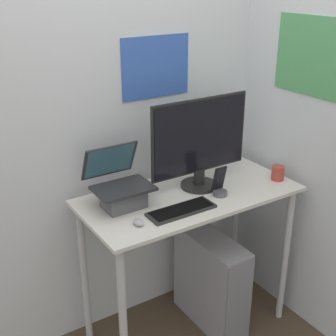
{
  "coord_description": "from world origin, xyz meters",
  "views": [
    {
      "loc": [
        -1.3,
        -1.54,
        2.0
      ],
      "look_at": [
        -0.14,
        0.28,
        1.08
      ],
      "focal_mm": 50.0,
      "sensor_mm": 36.0,
      "label": 1
    }
  ],
  "objects": [
    {
      "name": "mouse",
      "position": [
        -0.39,
        0.14,
        0.92
      ],
      "size": [
        0.04,
        0.07,
        0.03
      ],
      "color": "#99999E",
      "rests_on": "desk"
    },
    {
      "name": "wall_back",
      "position": [
        -0.0,
        0.65,
        1.3
      ],
      "size": [
        6.0,
        0.06,
        2.6
      ],
      "color": "silver",
      "rests_on": "ground_plane"
    },
    {
      "name": "cell_phone",
      "position": [
        0.12,
        0.18,
        0.95
      ],
      "size": [
        0.08,
        0.08,
        0.16
      ],
      "color": "#4C4C51",
      "rests_on": "desk"
    },
    {
      "name": "computer_tower",
      "position": [
        0.15,
        0.26,
        0.29
      ],
      "size": [
        0.19,
        0.51,
        0.58
      ],
      "color": "gray",
      "rests_on": "ground_plane"
    },
    {
      "name": "monitor",
      "position": [
        0.09,
        0.33,
        1.15
      ],
      "size": [
        0.59,
        0.2,
        0.5
      ],
      "color": "black",
      "rests_on": "desk"
    },
    {
      "name": "laptop",
      "position": [
        -0.37,
        0.36,
        0.99
      ],
      "size": [
        0.29,
        0.29,
        0.3
      ],
      "color": "#4C4C51",
      "rests_on": "desk"
    },
    {
      "name": "desk",
      "position": [
        0.0,
        0.28,
        0.76
      ],
      "size": [
        1.18,
        0.56,
        0.9
      ],
      "color": "beige",
      "rests_on": "ground_plane"
    },
    {
      "name": "mug",
      "position": [
        0.52,
        0.16,
        0.94
      ],
      "size": [
        0.07,
        0.07,
        0.08
      ],
      "color": "#9E382D",
      "rests_on": "desk"
    },
    {
      "name": "keyboard",
      "position": [
        -0.15,
        0.14,
        0.91
      ],
      "size": [
        0.35,
        0.12,
        0.02
      ],
      "color": "black",
      "rests_on": "desk"
    },
    {
      "name": "wall_side_right",
      "position": [
        0.67,
        0.0,
        1.3
      ],
      "size": [
        0.06,
        6.0,
        2.6
      ],
      "color": "silver",
      "rests_on": "ground_plane"
    }
  ]
}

